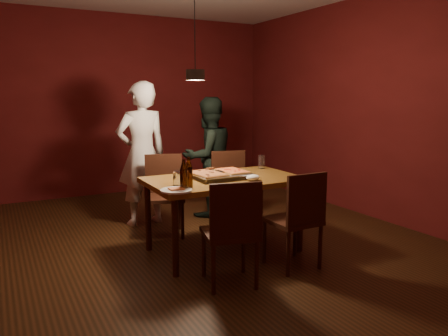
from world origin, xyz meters
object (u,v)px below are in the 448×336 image
chair_far_left (164,187)px  plate_slice (176,190)px  chair_near_right (299,212)px  pizza_tray (220,175)px  chair_far_right (231,182)px  beer_bottle_a (184,174)px  pendant_lamp (195,74)px  chair_near_left (232,224)px  diner_white (142,154)px  dining_table (224,185)px  diner_dark (208,157)px  beer_bottle_b (189,172)px

chair_far_left → plate_slice: (-0.32, -1.17, 0.22)m
chair_near_right → pizza_tray: (-0.39, 0.76, 0.24)m
chair_near_right → chair_far_right: bearing=84.1°
beer_bottle_a → pendant_lamp: (0.33, 0.48, 0.88)m
chair_far_right → chair_far_left: bearing=5.6°
chair_near_left → beer_bottle_a: beer_bottle_a is taller
chair_near_right → beer_bottle_a: size_ratio=1.82×
beer_bottle_a → diner_white: (0.13, 1.61, -0.02)m
beer_bottle_a → pendant_lamp: pendant_lamp is taller
dining_table → beer_bottle_a: 0.67m
chair_far_right → diner_dark: size_ratio=0.33×
chair_near_right → diner_white: (-0.79, 2.03, 0.32)m
dining_table → diner_dark: diner_dark is taller
chair_near_left → pizza_tray: size_ratio=0.92×
chair_near_right → diner_dark: (0.09, 2.01, 0.23)m
chair_far_left → beer_bottle_b: size_ratio=1.96×
chair_near_left → beer_bottle_a: 0.63m
chair_far_right → pendant_lamp: pendant_lamp is taller
dining_table → diner_white: bearing=108.2°
beer_bottle_a → beer_bottle_b: bearing=41.2°
chair_near_right → diner_white: bearing=109.9°
beer_bottle_a → plate_slice: (-0.08, -0.03, -0.12)m
pizza_tray → diner_dark: bearing=73.8°
diner_white → chair_near_left: bearing=87.2°
pendant_lamp → diner_white: bearing=100.2°
chair_near_left → diner_dark: (0.79, 2.07, 0.23)m
dining_table → chair_far_left: (-0.32, 0.83, -0.14)m
dining_table → chair_near_right: 0.83m
beer_bottle_a → plate_slice: bearing=-159.8°
dining_table → chair_far_left: size_ratio=2.84×
plate_slice → pendant_lamp: bearing=50.5°
chair_near_right → beer_bottle_a: (-0.92, 0.42, 0.35)m
plate_slice → diner_white: diner_white is taller
chair_near_left → chair_near_right: (0.71, 0.05, 0.00)m
dining_table → chair_far_left: bearing=111.3°
pendant_lamp → chair_near_left: bearing=-97.0°
chair_far_right → plate_slice: chair_far_right is taller
beer_bottle_a → pendant_lamp: size_ratio=0.24×
dining_table → chair_far_right: size_ratio=3.00×
beer_bottle_b → dining_table: bearing=26.7°
beer_bottle_b → plate_slice: 0.22m
beer_bottle_a → diner_white: diner_white is taller
dining_table → chair_far_left: chair_far_left is taller
pendant_lamp → dining_table: bearing=-37.2°
chair_near_left → diner_white: size_ratio=0.29×
dining_table → diner_white: size_ratio=0.87×
beer_bottle_a → diner_dark: (1.01, 1.59, -0.12)m
chair_near_left → plate_slice: bearing=137.2°
chair_near_left → pendant_lamp: size_ratio=0.46×
diner_white → chair_far_right: bearing=143.0°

